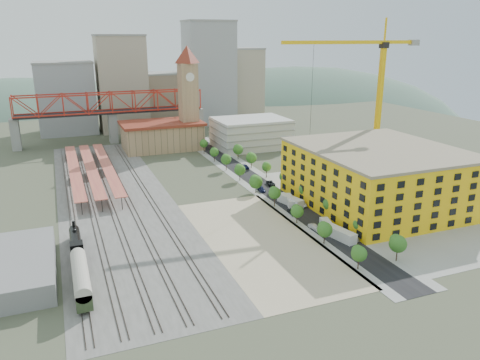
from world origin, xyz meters
name	(u,v)px	position (x,y,z in m)	size (l,w,h in m)	color
ground	(233,201)	(0.00, 0.00, 0.00)	(400.00, 400.00, 0.00)	#474C38
ballast_strip	(114,198)	(-36.00, 17.50, 0.03)	(36.00, 165.00, 0.06)	#605E59
dirt_lot	(260,240)	(-4.00, -31.50, 0.03)	(28.00, 67.00, 0.06)	tan
street_asphalt	(259,183)	(16.00, 15.00, 0.03)	(12.00, 170.00, 0.06)	black
sidewalk_west	(245,184)	(10.50, 15.00, 0.02)	(3.00, 170.00, 0.04)	gray
sidewalk_east	(272,181)	(21.50, 15.00, 0.02)	(3.00, 170.00, 0.04)	gray
construction_pad	(383,203)	(45.00, -20.00, 0.03)	(50.00, 90.00, 0.06)	gray
rail_tracks	(109,198)	(-37.80, 17.50, 0.15)	(26.56, 160.00, 0.18)	#382B23
platform_canopies	(91,167)	(-41.00, 45.00, 3.99)	(16.00, 80.00, 4.12)	#D67452
station_hall	(162,135)	(-5.00, 82.00, 6.67)	(38.00, 24.00, 13.10)	tan
clock_tower	(188,88)	(8.00, 79.99, 28.70)	(12.00, 12.00, 52.00)	tan
parking_garage	(251,133)	(36.00, 70.00, 7.00)	(34.00, 26.00, 14.00)	silver
truss_bridge	(111,105)	(-25.00, 105.00, 18.86)	(94.00, 9.60, 25.60)	gray
construction_building	(378,176)	(42.00, -20.00, 9.41)	(44.60, 50.60, 18.80)	yellow
warehouse	(2,270)	(-66.00, -30.00, 2.50)	(22.00, 32.00, 5.00)	gray
street_trees	(270,191)	(16.00, 5.00, 0.00)	(15.40, 124.40, 8.00)	#345F1C
skyline	(159,88)	(7.47, 142.31, 22.81)	(133.00, 46.00, 60.00)	#9EA0A3
distant_hills	(178,187)	(45.28, 260.00, -79.54)	(647.00, 264.00, 227.00)	#4C6B59
locomotive	(76,246)	(-50.00, -22.51, 2.18)	(3.03, 23.34, 5.84)	black
coach	(81,278)	(-50.00, -41.99, 3.25)	(3.35, 19.45, 6.11)	#21321B
tower_crane	(372,81)	(59.72, 10.33, 36.06)	(54.71, 6.18, 58.43)	yellow
site_trailer_a	(339,234)	(16.00, -38.65, 1.42)	(2.73, 10.37, 2.84)	silver
site_trailer_b	(328,227)	(16.00, -32.87, 1.21)	(2.33, 8.84, 2.42)	silver
site_trailer_c	(290,201)	(16.00, -9.86, 1.20)	(2.31, 8.79, 2.40)	silver
site_trailer_d	(290,201)	(16.00, -10.34, 1.37)	(2.64, 10.02, 2.74)	silver
car_0	(321,232)	(13.00, -34.05, 0.69)	(1.64, 4.07, 1.39)	white
car_1	(314,227)	(13.00, -30.57, 0.66)	(1.41, 4.03, 1.33)	#AAA9AF
car_2	(294,212)	(13.00, -18.39, 0.73)	(2.43, 5.27, 1.46)	black
car_3	(261,189)	(13.00, 5.74, 0.72)	(2.01, 4.95, 1.44)	#1A224E
car_4	(353,237)	(19.00, -40.72, 0.80)	(1.90, 4.71, 1.61)	silver
car_5	(302,204)	(19.00, -12.81, 0.76)	(1.61, 4.63, 1.52)	#9B9CA0
car_6	(271,183)	(19.00, 10.78, 0.70)	(2.33, 5.05, 1.40)	black
car_7	(246,167)	(19.00, 35.02, 0.68)	(1.91, 4.69, 1.36)	navy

